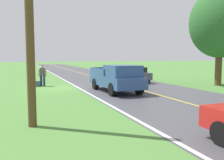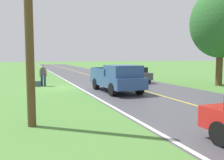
# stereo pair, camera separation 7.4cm
# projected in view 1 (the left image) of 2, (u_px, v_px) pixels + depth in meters

# --- Properties ---
(ground_plane) EXTENTS (200.00, 200.00, 0.00)m
(ground_plane) POSITION_uv_depth(u_px,v_px,m) (61.00, 88.00, 18.71)
(ground_plane) COLOR #4C7F38
(road_surface) EXTENTS (8.18, 120.00, 0.00)m
(road_surface) POSITION_uv_depth(u_px,v_px,m) (123.00, 85.00, 20.47)
(road_surface) COLOR #47474C
(road_surface) RESTS_ON ground
(lane_edge_line) EXTENTS (0.16, 117.60, 0.00)m
(lane_edge_line) POSITION_uv_depth(u_px,v_px,m) (77.00, 87.00, 19.13)
(lane_edge_line) COLOR silver
(lane_edge_line) RESTS_ON ground
(lane_centre_line) EXTENTS (0.14, 117.60, 0.00)m
(lane_centre_line) POSITION_uv_depth(u_px,v_px,m) (123.00, 85.00, 20.47)
(lane_centre_line) COLOR gold
(lane_centre_line) RESTS_ON ground
(hitchhiker_walking) EXTENTS (0.62, 0.52, 1.75)m
(hitchhiker_walking) POSITION_uv_depth(u_px,v_px,m) (42.00, 74.00, 19.51)
(hitchhiker_walking) COLOR navy
(hitchhiker_walking) RESTS_ON ground
(suitcase_carried) EXTENTS (0.47, 0.21, 0.43)m
(suitcase_carried) POSITION_uv_depth(u_px,v_px,m) (37.00, 84.00, 19.37)
(suitcase_carried) COLOR #384C56
(suitcase_carried) RESTS_ON ground
(pickup_truck_passing) EXTENTS (2.22, 5.46, 1.82)m
(pickup_truck_passing) POSITION_uv_depth(u_px,v_px,m) (117.00, 78.00, 16.25)
(pickup_truck_passing) COLOR #2D4C84
(pickup_truck_passing) RESTS_ON ground
(tree_far_side_near) EXTENTS (4.87, 4.87, 7.86)m
(tree_far_side_near) POSITION_uv_depth(u_px,v_px,m) (220.00, 23.00, 19.68)
(tree_far_side_near) COLOR brown
(tree_far_side_near) RESTS_ON ground
(sedan_near_oncoming) EXTENTS (2.04, 4.46, 1.41)m
(sedan_near_oncoming) POSITION_uv_depth(u_px,v_px,m) (133.00, 74.00, 22.88)
(sedan_near_oncoming) COLOR #4C5156
(sedan_near_oncoming) RESTS_ON ground
(utility_pole_roadside) EXTENTS (0.28, 0.28, 7.85)m
(utility_pole_roadside) POSITION_uv_depth(u_px,v_px,m) (29.00, 8.00, 7.95)
(utility_pole_roadside) COLOR brown
(utility_pole_roadside) RESTS_ON ground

